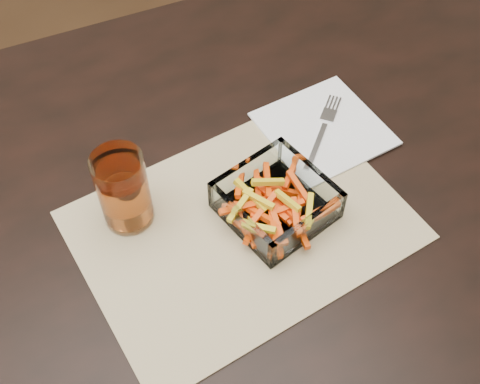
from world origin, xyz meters
name	(u,v)px	position (x,y,z in m)	size (l,w,h in m)	color
dining_table	(166,238)	(0.00, 0.00, 0.66)	(1.60, 0.90, 0.75)	black
placemat	(242,225)	(0.10, -0.08, 0.75)	(0.45, 0.33, 0.00)	tan
glass_bowl	(276,202)	(0.15, -0.08, 0.78)	(0.17, 0.17, 0.05)	white
tumbler	(124,192)	(-0.05, 0.00, 0.81)	(0.07, 0.07, 0.12)	white
napkin	(324,128)	(0.29, 0.03, 0.76)	(0.18, 0.18, 0.00)	white
fork	(323,128)	(0.29, 0.03, 0.76)	(0.13, 0.13, 0.00)	silver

